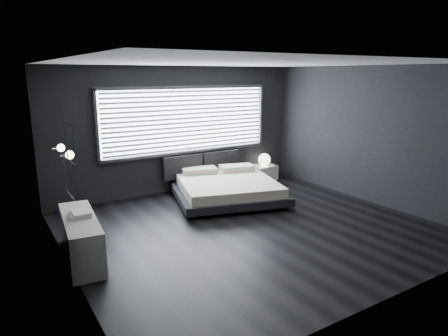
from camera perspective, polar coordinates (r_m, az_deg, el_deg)
room at (r=6.72m, az=3.85°, el=2.73°), size 6.04×6.00×2.80m
window at (r=9.08m, az=-5.15°, el=6.82°), size 4.14×0.09×1.52m
headboard at (r=9.35m, az=-3.18°, el=0.57°), size 1.96×0.16×0.52m
sconce_near at (r=5.59m, az=-21.21°, el=1.75°), size 0.18×0.11×0.11m
sconce_far at (r=6.17m, az=-22.30°, el=2.68°), size 0.18×0.11×0.11m
wall_art_upper at (r=4.95m, az=-21.14°, el=3.30°), size 0.01×0.48×0.48m
wall_art_lower at (r=5.28m, az=-21.24°, el=-1.34°), size 0.01×0.48×0.48m
bed at (r=8.53m, az=0.43°, el=-2.82°), size 2.66×2.59×0.56m
nightstand at (r=10.22m, az=5.51°, el=-0.60°), size 0.64×0.54×0.36m
orb_lamp at (r=10.12m, az=5.79°, el=1.21°), size 0.31×0.31×0.31m
dresser at (r=6.22m, az=-19.72°, el=-9.37°), size 0.60×1.62×0.64m
book_stack at (r=6.13m, az=-19.85°, el=-6.16°), size 0.32×0.40×0.08m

